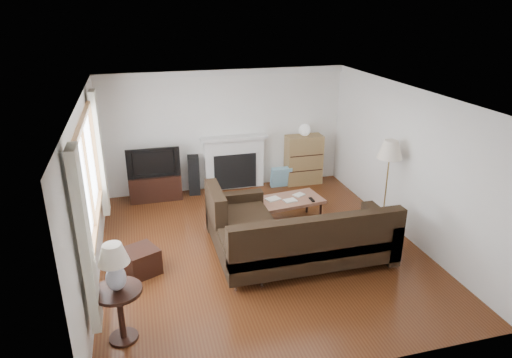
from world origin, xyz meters
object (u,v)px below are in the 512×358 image
object	(u,v)px
bookshelf	(303,160)
coffee_table	(288,211)
floor_lamp	(386,187)
tv_stand	(155,187)
side_table	(121,314)
sectional_sofa	(308,238)

from	to	relation	value
bookshelf	coffee_table	xyz separation A→B (m)	(-0.94, -1.76, -0.30)
bookshelf	floor_lamp	xyz separation A→B (m)	(0.55, -2.47, 0.28)
bookshelf	tv_stand	bearing A→B (deg)	-179.27
bookshelf	side_table	size ratio (longest dim) A/B	1.55
floor_lamp	side_table	size ratio (longest dim) A/B	2.36
floor_lamp	coffee_table	bearing A→B (deg)	154.67
floor_lamp	tv_stand	bearing A→B (deg)	147.03
tv_stand	coffee_table	world-z (taller)	tv_stand
bookshelf	sectional_sofa	world-z (taller)	bookshelf
tv_stand	floor_lamp	distance (m)	4.49
tv_stand	sectional_sofa	size ratio (longest dim) A/B	0.36
tv_stand	bookshelf	xyz separation A→B (m)	(3.19, 0.04, 0.28)
tv_stand	coffee_table	bearing A→B (deg)	-37.43
coffee_table	tv_stand	bearing A→B (deg)	135.22
floor_lamp	side_table	world-z (taller)	floor_lamp
coffee_table	floor_lamp	size ratio (longest dim) A/B	0.73
sectional_sofa	tv_stand	bearing A→B (deg)	123.41
sectional_sofa	side_table	size ratio (longest dim) A/B	4.07
side_table	tv_stand	bearing A→B (deg)	81.31
coffee_table	floor_lamp	world-z (taller)	floor_lamp
tv_stand	floor_lamp	world-z (taller)	floor_lamp
tv_stand	side_table	size ratio (longest dim) A/B	1.47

